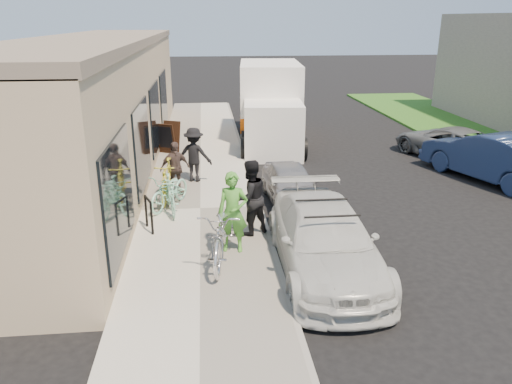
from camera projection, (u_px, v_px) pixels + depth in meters
name	position (u px, v px, depth m)	size (l,w,h in m)	color
ground	(298.00, 263.00, 10.28)	(120.00, 120.00, 0.00)	black
sidewalk	(200.00, 211.00, 12.88)	(3.00, 34.00, 0.15)	#BBB6A8
curb	(260.00, 209.00, 13.03)	(0.12, 34.00, 0.13)	gray
storefront	(101.00, 103.00, 16.57)	(3.60, 20.00, 4.22)	#C4AD88
bike_rack	(149.00, 211.00, 11.36)	(0.23, 0.53, 0.79)	black
sandwich_board	(168.00, 137.00, 17.98)	(0.89, 0.90, 1.10)	black
sedan_white	(325.00, 240.00, 9.79)	(1.92, 4.60, 1.37)	silver
sedan_silver	(290.00, 184.00, 13.47)	(1.27, 3.15, 1.07)	gray
moving_truck	(270.00, 108.00, 20.13)	(2.88, 6.46, 3.09)	white
far_car_blue	(492.00, 156.00, 15.37)	(1.59, 4.57, 1.51)	#19284C
far_car_gray	(449.00, 142.00, 17.83)	(1.92, 4.17, 1.16)	#5B5E60
tandem_bike	(222.00, 233.00, 9.90)	(0.78, 2.24, 1.18)	silver
woman_rider	(233.00, 212.00, 10.25)	(0.62, 0.41, 1.71)	#4B9B33
man_standing	(250.00, 198.00, 11.08)	(0.83, 0.65, 1.72)	black
cruiser_bike_a	(170.00, 194.00, 12.45)	(0.44, 1.55, 0.93)	#9BE7CA
cruiser_bike_b	(170.00, 190.00, 12.80)	(0.60, 1.73, 0.91)	#9BE7CA
cruiser_bike_c	(168.00, 181.00, 13.25)	(0.51, 1.81, 1.09)	gold
bystander_a	(194.00, 155.00, 14.76)	(1.05, 0.60, 1.62)	black
bystander_b	(175.00, 168.00, 13.67)	(0.87, 0.36, 1.48)	#4E3C38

